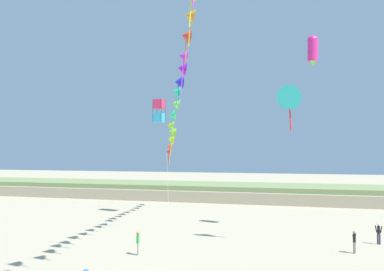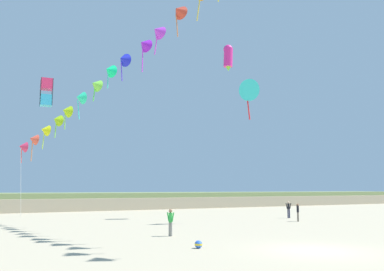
% 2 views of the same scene
% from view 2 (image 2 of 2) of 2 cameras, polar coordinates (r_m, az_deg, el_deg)
% --- Properties ---
extents(ground_plane, '(240.00, 240.00, 0.00)m').
position_cam_2_polar(ground_plane, '(19.44, 16.99, -15.23)').
color(ground_plane, tan).
extents(dune_ridge, '(120.00, 12.14, 2.19)m').
position_cam_2_polar(dune_ridge, '(57.80, -15.05, -8.86)').
color(dune_ridge, tan).
rests_on(dune_ridge, ground).
extents(person_near_left, '(0.31, 0.50, 1.51)m').
position_cam_2_polar(person_near_left, '(35.90, 14.63, -10.21)').
color(person_near_left, '#726656').
rests_on(person_near_left, ground).
extents(person_near_right, '(0.29, 0.53, 1.55)m').
position_cam_2_polar(person_near_right, '(24.17, -3.03, -11.81)').
color(person_near_right, gray).
rests_on(person_near_right, ground).
extents(person_mid_center, '(0.54, 0.28, 1.58)m').
position_cam_2_polar(person_mid_center, '(39.82, 13.40, -9.90)').
color(person_mid_center, '#282D4C').
rests_on(person_mid_center, ground).
extents(kite_banner_string, '(15.27, 34.86, 22.86)m').
position_cam_2_polar(kite_banner_string, '(32.48, -5.87, 13.74)').
color(kite_banner_string, '#E4335B').
extents(large_kite_low_lead, '(1.26, 1.29, 2.71)m').
position_cam_2_polar(large_kite_low_lead, '(41.59, 5.10, 10.95)').
color(large_kite_low_lead, '#E52889').
extents(large_kite_mid_trail, '(2.08, 1.53, 3.57)m').
position_cam_2_polar(large_kite_mid_trail, '(34.92, 7.86, 6.36)').
color(large_kite_mid_trail, '#2CCECA').
extents(large_kite_high_solo, '(1.16, 1.16, 2.52)m').
position_cam_2_polar(large_kite_high_solo, '(39.71, -19.76, 5.72)').
color(large_kite_high_solo, '#32ABD6').
extents(beach_ball, '(0.36, 0.36, 0.36)m').
position_cam_2_polar(beach_ball, '(19.39, 0.92, -15.03)').
color(beach_ball, blue).
rests_on(beach_ball, ground).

